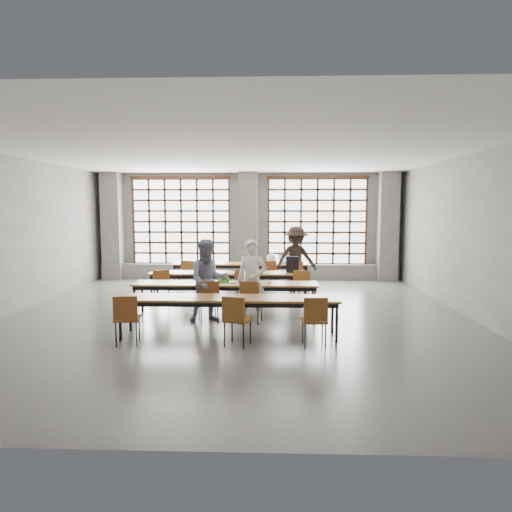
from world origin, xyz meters
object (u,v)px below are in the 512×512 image
at_px(chair_front_right, 251,297).
at_px(laptop_back, 286,261).
at_px(desk_row_a, 241,265).
at_px(plastic_bag, 271,258).
at_px(student_male, 252,281).
at_px(student_back, 296,259).
at_px(chair_near_right, 315,316).
at_px(chair_near_mid, 236,316).
at_px(chair_mid_right, 302,284).
at_px(laptop_front, 251,279).
at_px(desk_row_c, 225,286).
at_px(green_box, 223,280).
at_px(red_pouch, 127,316).
at_px(mouse, 269,282).
at_px(chair_back_left, 189,272).
at_px(chair_back_mid, 268,273).
at_px(chair_mid_left, 162,283).
at_px(chair_near_left, 127,315).
at_px(backpack, 293,264).
at_px(chair_front_left, 209,297).
at_px(desk_row_d, 229,301).
at_px(chair_back_right, 296,273).
at_px(desk_row_b, 229,275).
at_px(student_female, 208,281).
at_px(phone, 233,283).

height_order(chair_front_right, laptop_back, laptop_back).
bearing_deg(desk_row_a, plastic_bag, 3.18).
xyz_separation_m(student_male, student_back, (1.09, 3.58, 0.07)).
bearing_deg(chair_near_right, chair_near_mid, 179.86).
xyz_separation_m(desk_row_a, student_male, (0.51, -4.08, 0.19)).
xyz_separation_m(chair_mid_right, laptop_front, (-1.17, -0.90, 0.25)).
xyz_separation_m(desk_row_c, chair_front_right, (0.58, -0.63, -0.13)).
relative_size(green_box, red_pouch, 1.25).
bearing_deg(mouse, chair_near_right, -70.52).
xyz_separation_m(chair_near_mid, student_back, (1.28, 5.31, 0.38)).
bearing_deg(chair_back_left, laptop_back, 14.96).
bearing_deg(chair_back_mid, chair_mid_left, -142.93).
height_order(chair_near_left, chair_near_mid, same).
bearing_deg(chair_front_right, backpack, 67.87).
xyz_separation_m(chair_mid_left, student_male, (2.25, -1.52, 0.32)).
distance_m(chair_back_mid, chair_mid_right, 2.10).
relative_size(green_box, plastic_bag, 0.87).
xyz_separation_m(chair_front_right, laptop_front, (-0.03, 0.74, 0.25)).
height_order(chair_back_mid, chair_near_left, same).
relative_size(desk_row_a, green_box, 16.00).
bearing_deg(chair_mid_right, chair_near_left, -134.36).
distance_m(chair_near_right, plastic_bag, 5.92).
relative_size(chair_front_left, chair_front_right, 1.00).
bearing_deg(student_male, desk_row_d, -103.25).
relative_size(chair_back_right, mouse, 8.98).
relative_size(laptop_back, mouse, 4.47).
bearing_deg(desk_row_b, green_box, -89.21).
height_order(chair_back_mid, student_female, student_female).
xyz_separation_m(desk_row_b, chair_mid_left, (-1.58, -0.63, -0.13)).
height_order(desk_row_c, red_pouch, desk_row_c).
relative_size(backpack, red_pouch, 2.00).
bearing_deg(desk_row_b, chair_near_right, -65.04).
xyz_separation_m(desk_row_b, laptop_front, (0.62, -1.53, 0.13)).
height_order(student_back, phone, student_back).
distance_m(chair_mid_left, backpack, 3.28).
bearing_deg(plastic_bag, desk_row_c, -105.19).
bearing_deg(laptop_back, student_back, -66.09).
xyz_separation_m(chair_near_left, chair_near_mid, (1.86, 0.00, 0.00)).
relative_size(chair_back_left, phone, 6.77).
bearing_deg(student_back, backpack, -111.34).
distance_m(laptop_front, plastic_bag, 3.54).
height_order(chair_back_mid, chair_mid_right, same).
bearing_deg(chair_back_mid, chair_back_right, -0.20).
bearing_deg(red_pouch, student_male, 38.69).
relative_size(desk_row_a, chair_mid_right, 4.55).
bearing_deg(chair_near_right, chair_back_left, 120.59).
xyz_separation_m(chair_back_mid, chair_near_right, (0.83, -5.19, 0.00)).
relative_size(student_female, laptop_front, 4.62).
distance_m(chair_mid_left, phone, 2.16).
xyz_separation_m(student_back, backpack, (-0.16, -1.38, 0.01)).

